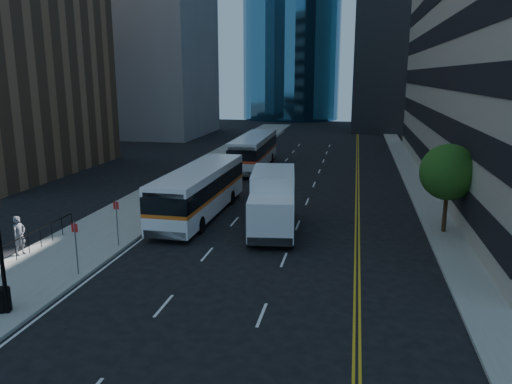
{
  "coord_description": "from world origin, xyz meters",
  "views": [
    {
      "loc": [
        3.72,
        -21.3,
        9.0
      ],
      "look_at": [
        -1.44,
        4.59,
        2.8
      ],
      "focal_mm": 35.0,
      "sensor_mm": 36.0,
      "label": 1
    }
  ],
  "objects_px": {
    "street_tree": "(448,172)",
    "box_truck": "(273,201)",
    "lamp_post": "(0,249)",
    "bus_front": "(200,190)",
    "pedestrian": "(19,236)",
    "bus_rear": "(254,151)",
    "trash_can": "(3,300)"
  },
  "relations": [
    {
      "from": "bus_rear",
      "to": "trash_can",
      "type": "height_order",
      "value": "bus_rear"
    },
    {
      "from": "street_tree",
      "to": "trash_can",
      "type": "xyz_separation_m",
      "value": [
        -18.27,
        -13.87,
        -3.04
      ]
    },
    {
      "from": "lamp_post",
      "to": "bus_front",
      "type": "height_order",
      "value": "lamp_post"
    },
    {
      "from": "trash_can",
      "to": "pedestrian",
      "type": "bearing_deg",
      "value": 120.6
    },
    {
      "from": "street_tree",
      "to": "box_truck",
      "type": "distance_m",
      "value": 10.1
    },
    {
      "from": "bus_front",
      "to": "lamp_post",
      "type": "bearing_deg",
      "value": -100.17
    },
    {
      "from": "street_tree",
      "to": "lamp_post",
      "type": "height_order",
      "value": "street_tree"
    },
    {
      "from": "bus_rear",
      "to": "box_truck",
      "type": "xyz_separation_m",
      "value": [
        5.15,
        -19.88,
        0.08
      ]
    },
    {
      "from": "bus_rear",
      "to": "trash_can",
      "type": "bearing_deg",
      "value": -96.84
    },
    {
      "from": "street_tree",
      "to": "pedestrian",
      "type": "bearing_deg",
      "value": -159.11
    },
    {
      "from": "bus_front",
      "to": "bus_rear",
      "type": "relative_size",
      "value": 0.99
    },
    {
      "from": "street_tree",
      "to": "bus_front",
      "type": "relative_size",
      "value": 0.42
    },
    {
      "from": "bus_front",
      "to": "trash_can",
      "type": "bearing_deg",
      "value": -101.28
    },
    {
      "from": "lamp_post",
      "to": "bus_rear",
      "type": "height_order",
      "value": "lamp_post"
    },
    {
      "from": "street_tree",
      "to": "box_truck",
      "type": "height_order",
      "value": "street_tree"
    },
    {
      "from": "bus_rear",
      "to": "bus_front",
      "type": "bearing_deg",
      "value": -91.16
    },
    {
      "from": "bus_rear",
      "to": "pedestrian",
      "type": "bearing_deg",
      "value": -104.93
    },
    {
      "from": "lamp_post",
      "to": "pedestrian",
      "type": "distance_m",
      "value": 6.97
    },
    {
      "from": "bus_rear",
      "to": "pedestrian",
      "type": "height_order",
      "value": "bus_rear"
    },
    {
      "from": "lamp_post",
      "to": "pedestrian",
      "type": "relative_size",
      "value": 2.27
    },
    {
      "from": "street_tree",
      "to": "box_truck",
      "type": "bearing_deg",
      "value": -172.03
    },
    {
      "from": "box_truck",
      "to": "pedestrian",
      "type": "height_order",
      "value": "box_truck"
    },
    {
      "from": "box_truck",
      "to": "trash_can",
      "type": "relative_size",
      "value": 8.28
    },
    {
      "from": "bus_front",
      "to": "trash_can",
      "type": "relative_size",
      "value": 13.57
    },
    {
      "from": "box_truck",
      "to": "trash_can",
      "type": "xyz_separation_m",
      "value": [
        -8.43,
        -12.49,
        -1.22
      ]
    },
    {
      "from": "box_truck",
      "to": "pedestrian",
      "type": "distance_m",
      "value": 13.63
    },
    {
      "from": "street_tree",
      "to": "box_truck",
      "type": "xyz_separation_m",
      "value": [
        -9.84,
        -1.38,
        -1.82
      ]
    },
    {
      "from": "street_tree",
      "to": "bus_front",
      "type": "bearing_deg",
      "value": 176.29
    },
    {
      "from": "bus_rear",
      "to": "box_truck",
      "type": "distance_m",
      "value": 20.54
    },
    {
      "from": "bus_front",
      "to": "pedestrian",
      "type": "bearing_deg",
      "value": -124.43
    },
    {
      "from": "trash_can",
      "to": "lamp_post",
      "type": "bearing_deg",
      "value": -25.74
    },
    {
      "from": "lamp_post",
      "to": "pedestrian",
      "type": "height_order",
      "value": "lamp_post"
    }
  ]
}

